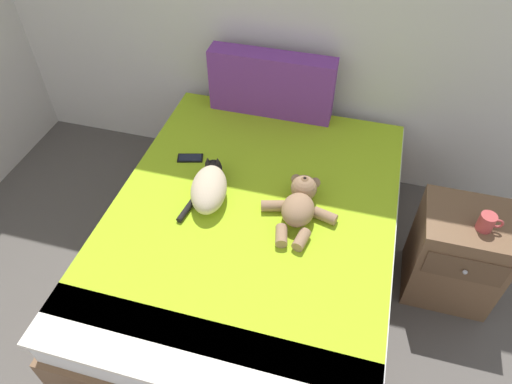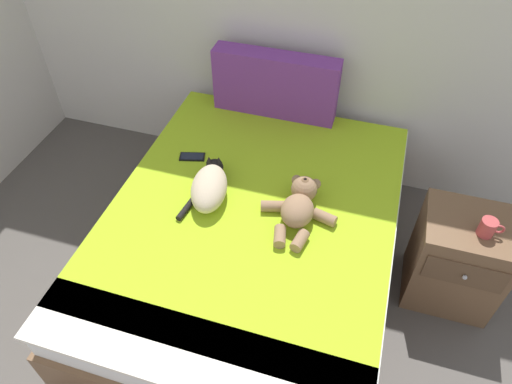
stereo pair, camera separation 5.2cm
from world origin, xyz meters
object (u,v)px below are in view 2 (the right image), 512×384
(bed, at_px, (252,244))
(cell_phone, at_px, (192,157))
(teddy_bear, at_px, (299,205))
(nightstand, at_px, (457,259))
(mug, at_px, (488,228))
(cat, at_px, (210,186))
(patterned_cushion, at_px, (275,85))

(bed, xyz_separation_m, cell_phone, (-0.46, 0.30, 0.29))
(teddy_bear, xyz_separation_m, cell_phone, (-0.71, 0.25, -0.06))
(nightstand, bearing_deg, cell_phone, 176.68)
(bed, height_order, nightstand, nightstand)
(teddy_bear, height_order, mug, teddy_bear)
(bed, height_order, cat, cat)
(bed, bearing_deg, teddy_bear, 11.40)
(patterned_cushion, xyz_separation_m, nightstand, (1.24, -0.68, -0.47))
(mug, bearing_deg, teddy_bear, -173.44)
(mug, bearing_deg, nightstand, 128.35)
(cell_phone, bearing_deg, mug, -5.17)
(cat, distance_m, teddy_bear, 0.49)
(cell_phone, bearing_deg, nightstand, -3.32)
(teddy_bear, relative_size, nightstand, 0.76)
(cell_phone, bearing_deg, patterned_cushion, 59.49)
(cat, xyz_separation_m, teddy_bear, (0.49, 0.01, -0.01))
(bed, distance_m, nightstand, 1.14)
(teddy_bear, xyz_separation_m, mug, (0.92, 0.11, 0.02))
(nightstand, bearing_deg, patterned_cushion, 151.28)
(teddy_bear, height_order, cell_phone, teddy_bear)
(cat, distance_m, mug, 1.41)
(patterned_cushion, bearing_deg, nightstand, -28.72)
(patterned_cushion, height_order, teddy_bear, patterned_cushion)
(patterned_cushion, height_order, cell_phone, patterned_cushion)
(patterned_cushion, height_order, cat, patterned_cushion)
(bed, xyz_separation_m, mug, (1.16, 0.15, 0.37))
(nightstand, bearing_deg, teddy_bear, -169.58)
(cat, bearing_deg, nightstand, 7.16)
(bed, height_order, patterned_cushion, patterned_cushion)
(bed, bearing_deg, cell_phone, 146.98)
(mug, bearing_deg, bed, -172.42)
(mug, bearing_deg, patterned_cushion, 150.21)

